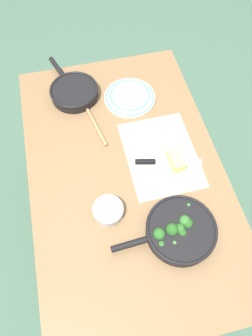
% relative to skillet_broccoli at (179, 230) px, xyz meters
% --- Properties ---
extents(ground_plane, '(14.00, 14.00, 0.00)m').
position_rel_skillet_broccoli_xyz_m(ground_plane, '(-0.31, -0.13, -0.78)').
color(ground_plane, '#476B56').
extents(dining_table_red, '(1.33, 0.82, 0.75)m').
position_rel_skillet_broccoli_xyz_m(dining_table_red, '(-0.31, -0.13, -0.11)').
color(dining_table_red, olive).
rests_on(dining_table_red, ground_plane).
extents(skillet_broccoli, '(0.27, 0.40, 0.08)m').
position_rel_skillet_broccoli_xyz_m(skillet_broccoli, '(0.00, 0.00, 0.00)').
color(skillet_broccoli, black).
rests_on(skillet_broccoli, dining_table_red).
extents(skillet_eggs, '(0.37, 0.23, 0.05)m').
position_rel_skillet_broccoli_xyz_m(skillet_eggs, '(-0.77, -0.28, -0.01)').
color(skillet_eggs, black).
rests_on(skillet_eggs, dining_table_red).
extents(wooden_spoon, '(0.35, 0.10, 0.02)m').
position_rel_skillet_broccoli_xyz_m(wooden_spoon, '(-0.66, -0.24, -0.02)').
color(wooden_spoon, tan).
rests_on(wooden_spoon, dining_table_red).
extents(parchment_sheet, '(0.40, 0.30, 0.00)m').
position_rel_skillet_broccoli_xyz_m(parchment_sheet, '(-0.35, 0.03, -0.03)').
color(parchment_sheet, beige).
rests_on(parchment_sheet, dining_table_red).
extents(grater_knife, '(0.09, 0.28, 0.02)m').
position_rel_skillet_broccoli_xyz_m(grater_knife, '(-0.31, 0.01, -0.02)').
color(grater_knife, silver).
rests_on(grater_knife, dining_table_red).
extents(cheese_block, '(0.10, 0.06, 0.05)m').
position_rel_skillet_broccoli_xyz_m(cheese_block, '(-0.29, 0.08, -0.01)').
color(cheese_block, '#EFD67A').
rests_on(cheese_block, dining_table_red).
extents(dinner_plate_stack, '(0.25, 0.25, 0.03)m').
position_rel_skillet_broccoli_xyz_m(dinner_plate_stack, '(-0.69, -0.02, -0.02)').
color(dinner_plate_stack, silver).
rests_on(dinner_plate_stack, dining_table_red).
extents(prep_bowl_steel, '(0.12, 0.12, 0.05)m').
position_rel_skillet_broccoli_xyz_m(prep_bowl_steel, '(-0.14, -0.24, -0.01)').
color(prep_bowl_steel, '#B7B7BC').
rests_on(prep_bowl_steel, dining_table_red).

